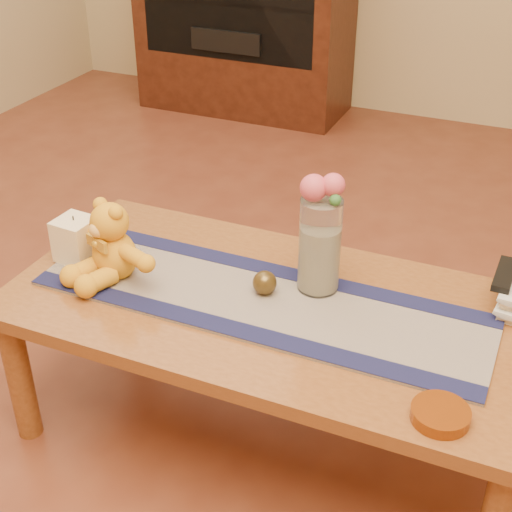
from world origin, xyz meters
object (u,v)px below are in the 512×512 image
at_px(glass_vase, 320,245).
at_px(amber_dish, 440,415).
at_px(bronze_ball, 265,283).
at_px(pillar_candle, 76,239).
at_px(tv_remote, 505,274).
at_px(teddy_bear, 113,240).
at_px(book_bottom, 500,296).

height_order(glass_vase, amber_dish, glass_vase).
distance_m(bronze_ball, amber_dish, 0.59).
xyz_separation_m(pillar_candle, amber_dish, (1.08, -0.23, -0.06)).
relative_size(glass_vase, tv_remote, 1.62).
height_order(pillar_candle, bronze_ball, pillar_candle).
height_order(teddy_bear, book_bottom, teddy_bear).
bearing_deg(teddy_bear, glass_vase, 37.17).
xyz_separation_m(glass_vase, amber_dish, (0.40, -0.36, -0.12)).
relative_size(bronze_ball, book_bottom, 0.29).
height_order(tv_remote, amber_dish, tv_remote).
relative_size(teddy_bear, book_bottom, 1.37).
relative_size(glass_vase, book_bottom, 1.17).
bearing_deg(bronze_ball, amber_dish, -28.41).
bearing_deg(tv_remote, bronze_ball, -157.91).
relative_size(tv_remote, amber_dish, 1.27).
distance_m(glass_vase, book_bottom, 0.50).
distance_m(glass_vase, bronze_ball, 0.17).
height_order(glass_vase, book_bottom, glass_vase).
xyz_separation_m(tv_remote, amber_dish, (-0.06, -0.50, -0.07)).
relative_size(teddy_bear, tv_remote, 1.91).
relative_size(teddy_bear, bronze_ball, 4.77).
bearing_deg(book_bottom, amber_dish, -97.87).
bearing_deg(pillar_candle, book_bottom, 13.59).
relative_size(pillar_candle, bronze_ball, 1.90).
xyz_separation_m(teddy_bear, glass_vase, (0.53, 0.15, 0.03)).
height_order(teddy_bear, glass_vase, glass_vase).
height_order(pillar_candle, tv_remote, pillar_candle).
height_order(book_bottom, tv_remote, tv_remote).
bearing_deg(book_bottom, tv_remote, -93.00).
bearing_deg(teddy_bear, amber_dish, 8.53).
distance_m(tv_remote, amber_dish, 0.51).
xyz_separation_m(pillar_candle, tv_remote, (1.13, 0.26, 0.02)).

